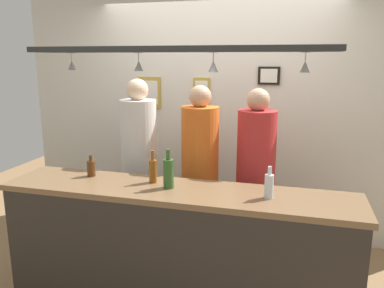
# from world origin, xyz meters

# --- Properties ---
(ground_plane) EXTENTS (8.00, 8.00, 0.00)m
(ground_plane) POSITION_xyz_m (0.00, 0.00, 0.00)
(ground_plane) COLOR olive
(back_wall) EXTENTS (4.40, 0.06, 2.60)m
(back_wall) POSITION_xyz_m (0.00, 1.10, 1.30)
(back_wall) COLOR silver
(back_wall) RESTS_ON ground_plane
(bar_counter) EXTENTS (2.70, 0.55, 0.97)m
(bar_counter) POSITION_xyz_m (0.00, -0.50, 0.66)
(bar_counter) COLOR brown
(bar_counter) RESTS_ON ground_plane
(overhead_glass_rack) EXTENTS (2.20, 0.36, 0.04)m
(overhead_glass_rack) POSITION_xyz_m (0.00, -0.30, 1.99)
(overhead_glass_rack) COLOR black
(hanging_wineglass_far_left) EXTENTS (0.07, 0.07, 0.13)m
(hanging_wineglass_far_left) POSITION_xyz_m (-0.89, -0.24, 1.88)
(hanging_wineglass_far_left) COLOR silver
(hanging_wineglass_far_left) RESTS_ON overhead_glass_rack
(hanging_wineglass_left) EXTENTS (0.07, 0.07, 0.13)m
(hanging_wineglass_left) POSITION_xyz_m (-0.30, -0.29, 1.88)
(hanging_wineglass_left) COLOR silver
(hanging_wineglass_left) RESTS_ON overhead_glass_rack
(hanging_wineglass_center_left) EXTENTS (0.07, 0.07, 0.13)m
(hanging_wineglass_center_left) POSITION_xyz_m (0.28, -0.37, 1.88)
(hanging_wineglass_center_left) COLOR silver
(hanging_wineglass_center_left) RESTS_ON overhead_glass_rack
(hanging_wineglass_center) EXTENTS (0.07, 0.07, 0.13)m
(hanging_wineglass_center) POSITION_xyz_m (0.88, -0.27, 1.88)
(hanging_wineglass_center) COLOR silver
(hanging_wineglass_center) RESTS_ON overhead_glass_rack
(person_left_white_patterned_shirt) EXTENTS (0.34, 0.34, 1.74)m
(person_left_white_patterned_shirt) POSITION_xyz_m (-0.59, 0.34, 1.05)
(person_left_white_patterned_shirt) COLOR #2D334C
(person_left_white_patterned_shirt) RESTS_ON ground_plane
(person_middle_orange_shirt) EXTENTS (0.34, 0.34, 1.69)m
(person_middle_orange_shirt) POSITION_xyz_m (0.01, 0.34, 1.02)
(person_middle_orange_shirt) COLOR #2D334C
(person_middle_orange_shirt) RESTS_ON ground_plane
(person_right_red_shirt) EXTENTS (0.34, 0.34, 1.68)m
(person_right_red_shirt) POSITION_xyz_m (0.52, 0.34, 1.01)
(person_right_red_shirt) COLOR #2D334C
(person_right_red_shirt) RESTS_ON ground_plane
(bottle_beer_brown_stubby) EXTENTS (0.07, 0.07, 0.18)m
(bottle_beer_brown_stubby) POSITION_xyz_m (-0.77, -0.23, 1.04)
(bottle_beer_brown_stubby) COLOR #512D14
(bottle_beer_brown_stubby) RESTS_ON bar_counter
(bottle_soda_clear) EXTENTS (0.06, 0.06, 0.23)m
(bottle_soda_clear) POSITION_xyz_m (0.68, -0.36, 1.06)
(bottle_soda_clear) COLOR silver
(bottle_soda_clear) RESTS_ON bar_counter
(bottle_champagne_green) EXTENTS (0.08, 0.08, 0.30)m
(bottle_champagne_green) POSITION_xyz_m (-0.06, -0.34, 1.09)
(bottle_champagne_green) COLOR #2D5623
(bottle_champagne_green) RESTS_ON bar_counter
(bottle_beer_amber_tall) EXTENTS (0.06, 0.06, 0.26)m
(bottle_beer_amber_tall) POSITION_xyz_m (-0.22, -0.25, 1.07)
(bottle_beer_amber_tall) COLOR brown
(bottle_beer_amber_tall) RESTS_ON bar_counter
(picture_frame_crest) EXTENTS (0.18, 0.02, 0.26)m
(picture_frame_crest) POSITION_xyz_m (-0.16, 1.06, 1.59)
(picture_frame_crest) COLOR #B29338
(picture_frame_crest) RESTS_ON back_wall
(picture_frame_upper_small) EXTENTS (0.22, 0.02, 0.18)m
(picture_frame_upper_small) POSITION_xyz_m (0.55, 1.06, 1.75)
(picture_frame_upper_small) COLOR black
(picture_frame_upper_small) RESTS_ON back_wall
(picture_frame_caricature) EXTENTS (0.26, 0.02, 0.34)m
(picture_frame_caricature) POSITION_xyz_m (-0.75, 1.06, 1.55)
(picture_frame_caricature) COLOR #B29338
(picture_frame_caricature) RESTS_ON back_wall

